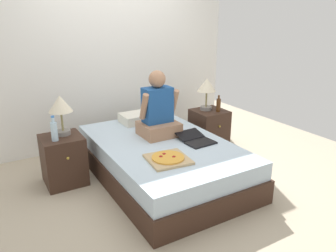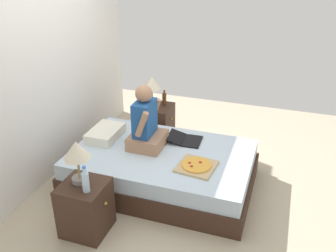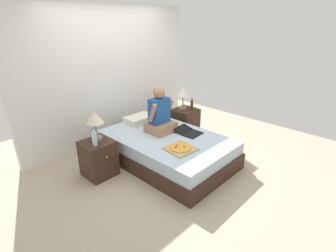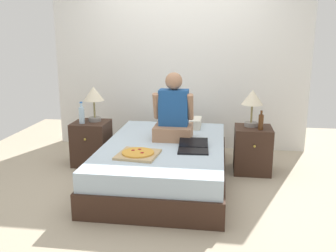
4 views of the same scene
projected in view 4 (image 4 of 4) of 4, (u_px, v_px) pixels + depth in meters
ground_plane at (164, 180)px, 4.36m from camera, size 5.69×5.69×0.00m
wall_back at (179, 63)px, 5.44m from camera, size 3.69×0.12×2.50m
bed at (164, 162)px, 4.30m from camera, size 1.38×2.16×0.45m
nightstand_left at (92, 143)px, 4.86m from camera, size 0.44×0.47×0.56m
lamp_on_left_nightstand at (94, 96)px, 4.76m from camera, size 0.26×0.26×0.45m
water_bottle at (82, 115)px, 4.69m from camera, size 0.07×0.07×0.28m
nightstand_right at (252, 150)px, 4.58m from camera, size 0.44×0.47×0.56m
lamp_on_right_nightstand at (252, 100)px, 4.49m from camera, size 0.26×0.26×0.45m
beer_bottle at (261, 122)px, 4.39m from camera, size 0.06×0.06×0.23m
pillow at (181, 122)px, 4.98m from camera, size 0.52×0.34×0.12m
person_seated at (174, 115)px, 4.39m from camera, size 0.47×0.40×0.78m
laptop at (193, 148)px, 4.00m from camera, size 0.34×0.43×0.07m
pizza_box at (138, 154)px, 3.81m from camera, size 0.44×0.44×0.05m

